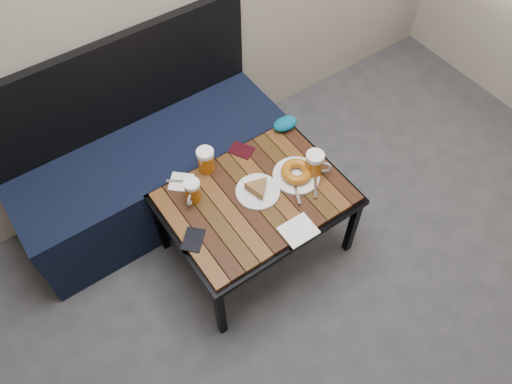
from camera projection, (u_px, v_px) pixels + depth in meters
room_shell at (459, 57)px, 0.89m from camera, size 4.00×4.00×4.00m
bench at (152, 169)px, 2.62m from camera, size 1.40×0.50×0.95m
cafe_table at (256, 201)px, 2.31m from camera, size 0.84×0.62×0.47m
beer_mug_left at (192, 191)px, 2.21m from camera, size 0.11×0.10×0.12m
beer_mug_centre at (206, 160)px, 2.31m from camera, size 0.12×0.11×0.13m
beer_mug_right at (315, 164)px, 2.29m from camera, size 0.12×0.12×0.14m
plate_pie at (258, 190)px, 2.26m from camera, size 0.20×0.20×0.06m
plate_bagel at (297, 173)px, 2.31m from camera, size 0.25×0.27×0.06m
napkin_left at (181, 182)px, 2.31m from camera, size 0.15×0.15×0.01m
napkin_right at (298, 231)px, 2.16m from camera, size 0.15×0.13×0.01m
passport_navy at (193, 240)px, 2.13m from camera, size 0.14×0.14×0.01m
passport_burgundy at (241, 150)px, 2.43m from camera, size 0.13×0.14×0.01m
knit_pouch at (285, 124)px, 2.49m from camera, size 0.14×0.09×0.06m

